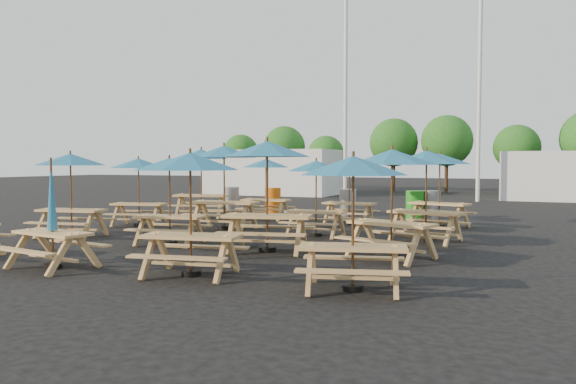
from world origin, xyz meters
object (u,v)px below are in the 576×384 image
at_px(picnic_unit_4, 52,223).
at_px(waste_bin_2, 348,202).
at_px(picnic_unit_7, 266,167).
at_px(waste_bin_1, 273,200).
at_px(picnic_unit_11, 349,168).
at_px(picnic_unit_6, 224,157).
at_px(picnic_unit_5, 169,170).
at_px(picnic_unit_3, 201,159).
at_px(picnic_unit_2, 138,168).
at_px(picnic_unit_14, 426,163).
at_px(picnic_unit_15, 440,164).
at_px(picnic_unit_9, 267,157).
at_px(waste_bin_3, 415,205).
at_px(picnic_unit_12, 353,175).
at_px(picnic_unit_1, 70,165).
at_px(picnic_unit_13, 392,165).
at_px(picnic_unit_8, 190,170).
at_px(waste_bin_0, 231,199).
at_px(waste_bin_4, 431,205).
at_px(picnic_unit_10, 316,171).

height_order(picnic_unit_4, waste_bin_2, picnic_unit_4).
height_order(picnic_unit_7, waste_bin_1, picnic_unit_7).
distance_m(picnic_unit_11, waste_bin_2, 3.27).
height_order(picnic_unit_6, picnic_unit_11, picnic_unit_6).
bearing_deg(picnic_unit_5, picnic_unit_3, 106.09).
height_order(picnic_unit_2, picnic_unit_14, picnic_unit_14).
distance_m(picnic_unit_4, picnic_unit_15, 11.35).
height_order(picnic_unit_3, picnic_unit_9, picnic_unit_3).
distance_m(picnic_unit_3, picnic_unit_4, 9.99).
bearing_deg(picnic_unit_5, waste_bin_3, 53.97).
relative_size(picnic_unit_7, waste_bin_2, 2.14).
xyz_separation_m(picnic_unit_3, picnic_unit_12, (8.37, -9.14, -0.32)).
height_order(picnic_unit_6, picnic_unit_15, picnic_unit_6).
distance_m(picnic_unit_1, picnic_unit_15, 10.71).
relative_size(picnic_unit_11, picnic_unit_14, 0.92).
bearing_deg(picnic_unit_15, picnic_unit_11, -158.60).
distance_m(picnic_unit_13, picnic_unit_14, 2.85).
bearing_deg(picnic_unit_4, waste_bin_3, 78.77).
bearing_deg(waste_bin_2, picnic_unit_5, -101.75).
bearing_deg(picnic_unit_12, picnic_unit_7, 107.33).
distance_m(picnic_unit_4, picnic_unit_8, 3.00).
bearing_deg(picnic_unit_1, picnic_unit_11, 34.46).
bearing_deg(picnic_unit_3, picnic_unit_12, -63.59).
bearing_deg(picnic_unit_1, waste_bin_0, 79.04).
relative_size(picnic_unit_3, picnic_unit_9, 1.00).
bearing_deg(picnic_unit_5, waste_bin_1, 88.92).
distance_m(picnic_unit_13, waste_bin_4, 9.04).
bearing_deg(picnic_unit_12, picnic_unit_13, 76.65).
bearing_deg(waste_bin_0, picnic_unit_3, -84.82).
bearing_deg(picnic_unit_8, waste_bin_4, 68.74).
bearing_deg(waste_bin_4, picnic_unit_7, -153.40).
xyz_separation_m(picnic_unit_4, picnic_unit_15, (5.80, 9.70, 1.10)).
height_order(picnic_unit_1, picnic_unit_12, picnic_unit_1).
relative_size(picnic_unit_1, picnic_unit_2, 1.05).
xyz_separation_m(picnic_unit_8, picnic_unit_9, (0.11, 2.96, 0.26)).
height_order(picnic_unit_2, waste_bin_1, picnic_unit_2).
distance_m(picnic_unit_6, picnic_unit_9, 4.43).
bearing_deg(picnic_unit_2, picnic_unit_15, 7.25).
height_order(picnic_unit_9, picnic_unit_15, picnic_unit_9).
height_order(picnic_unit_5, waste_bin_0, picnic_unit_5).
bearing_deg(picnic_unit_11, picnic_unit_8, -88.45).
relative_size(picnic_unit_12, picnic_unit_15, 0.92).
relative_size(picnic_unit_10, picnic_unit_15, 0.90).
xyz_separation_m(picnic_unit_10, waste_bin_0, (-5.86, 5.95, -1.27)).
bearing_deg(waste_bin_1, picnic_unit_4, -85.44).
bearing_deg(waste_bin_2, waste_bin_1, -178.69).
distance_m(picnic_unit_1, waste_bin_4, 12.12).
bearing_deg(picnic_unit_4, picnic_unit_8, 18.26).
relative_size(waste_bin_3, waste_bin_4, 1.00).
bearing_deg(picnic_unit_11, waste_bin_0, 157.16).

